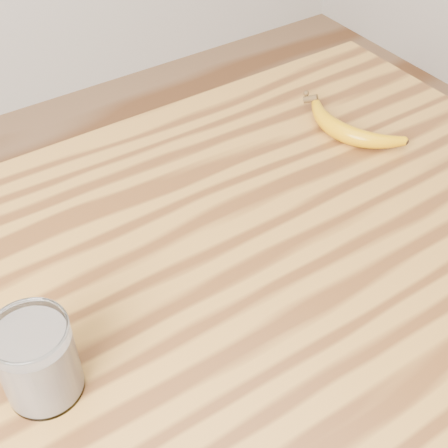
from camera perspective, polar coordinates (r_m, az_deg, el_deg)
table at (r=0.91m, az=-0.83°, el=-10.70°), size 1.20×0.80×0.90m
smoothie_glass at (r=0.70m, az=-16.66°, el=-11.91°), size 0.08×0.08×0.11m
banana at (r=1.05m, az=10.90°, el=8.15°), size 0.16×0.27×0.03m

